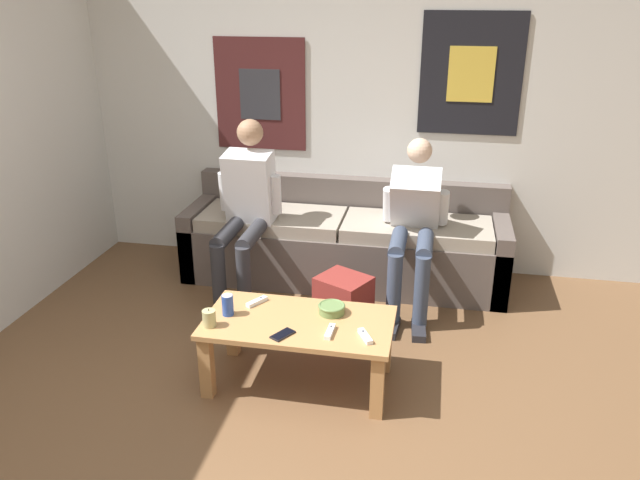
% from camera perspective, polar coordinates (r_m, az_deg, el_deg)
% --- Properties ---
extents(ground_plane, '(18.00, 18.00, 0.00)m').
position_cam_1_polar(ground_plane, '(3.20, -9.65, -20.26)').
color(ground_plane, brown).
extents(wall_back, '(10.00, 0.07, 2.55)m').
position_cam_1_polar(wall_back, '(4.96, 0.03, 12.10)').
color(wall_back, silver).
rests_on(wall_back, ground_plane).
extents(couch, '(2.46, 0.70, 0.74)m').
position_cam_1_polar(couch, '(4.86, 2.25, -0.36)').
color(couch, '#564C47').
rests_on(couch, ground_plane).
extents(coffee_table, '(1.06, 0.56, 0.41)m').
position_cam_1_polar(coffee_table, '(3.56, -1.96, -8.40)').
color(coffee_table, '#B27F4C').
rests_on(coffee_table, ground_plane).
extents(person_seated_adult, '(0.47, 0.85, 1.27)m').
position_cam_1_polar(person_seated_adult, '(4.50, -6.82, 3.15)').
color(person_seated_adult, '#2D2D33').
rests_on(person_seated_adult, ground_plane).
extents(person_seated_teen, '(0.47, 1.00, 1.14)m').
position_cam_1_polar(person_seated_teen, '(4.40, 8.59, 1.91)').
color(person_seated_teen, '#384256').
rests_on(person_seated_teen, ground_plane).
extents(backpack, '(0.41, 0.40, 0.37)m').
position_cam_1_polar(backpack, '(4.19, 2.05, -5.88)').
color(backpack, maroon).
rests_on(backpack, ground_plane).
extents(ceramic_bowl, '(0.16, 0.16, 0.06)m').
position_cam_1_polar(ceramic_bowl, '(3.58, 1.07, -6.26)').
color(ceramic_bowl, '#607F47').
rests_on(ceramic_bowl, coffee_table).
extents(pillar_candle, '(0.07, 0.07, 0.11)m').
position_cam_1_polar(pillar_candle, '(3.50, -10.10, -7.06)').
color(pillar_candle, tan).
rests_on(pillar_candle, coffee_table).
extents(drink_can_blue, '(0.07, 0.07, 0.12)m').
position_cam_1_polar(drink_can_blue, '(3.59, -8.44, -5.89)').
color(drink_can_blue, '#28479E').
rests_on(drink_can_blue, coffee_table).
extents(game_controller_near_left, '(0.10, 0.14, 0.03)m').
position_cam_1_polar(game_controller_near_left, '(3.36, 4.15, -8.77)').
color(game_controller_near_left, white).
rests_on(game_controller_near_left, coffee_table).
extents(game_controller_near_right, '(0.04, 0.15, 0.03)m').
position_cam_1_polar(game_controller_near_right, '(3.39, 0.92, -8.37)').
color(game_controller_near_right, white).
rests_on(game_controller_near_right, coffee_table).
extents(game_controller_far_center, '(0.10, 0.14, 0.03)m').
position_cam_1_polar(game_controller_far_center, '(3.71, -5.79, -5.63)').
color(game_controller_far_center, white).
rests_on(game_controller_far_center, coffee_table).
extents(cell_phone, '(0.13, 0.15, 0.01)m').
position_cam_1_polar(cell_phone, '(3.38, -3.43, -8.62)').
color(cell_phone, black).
rests_on(cell_phone, coffee_table).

